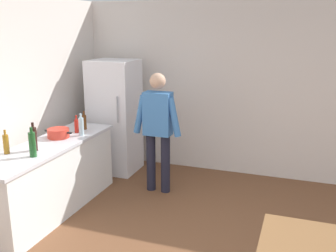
{
  "coord_description": "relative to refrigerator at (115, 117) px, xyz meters",
  "views": [
    {
      "loc": [
        0.93,
        -2.99,
        2.33
      ],
      "look_at": [
        -0.66,
        1.45,
        1.09
      ],
      "focal_mm": 41.4,
      "sensor_mm": 36.0,
      "label": 1
    }
  ],
  "objects": [
    {
      "name": "wall_back",
      "position": [
        1.9,
        0.6,
        0.45
      ],
      "size": [
        6.4,
        0.12,
        2.7
      ],
      "primitive_type": "cube",
      "color": "silver",
      "rests_on": "ground_plane"
    },
    {
      "name": "refrigerator",
      "position": [
        0.0,
        0.0,
        0.0
      ],
      "size": [
        0.7,
        0.67,
        1.8
      ],
      "color": "white",
      "rests_on": "ground_plane"
    },
    {
      "name": "bottle_oil_amber",
      "position": [
        -0.32,
        -2.06,
        0.12
      ],
      "size": [
        0.06,
        0.06,
        0.28
      ],
      "color": "#996619",
      "rests_on": "kitchen_counter"
    },
    {
      "name": "bottle_water_clear",
      "position": [
        0.09,
        -1.13,
        0.13
      ],
      "size": [
        0.07,
        0.07,
        0.3
      ],
      "color": "silver",
      "rests_on": "kitchen_counter"
    },
    {
      "name": "person",
      "position": [
        0.95,
        -0.55,
        0.08
      ],
      "size": [
        0.7,
        0.22,
        1.7
      ],
      "color": "#1E1E2D",
      "rests_on": "ground_plane"
    },
    {
      "name": "bottle_beer_brown",
      "position": [
        -0.04,
        -0.84,
        0.11
      ],
      "size": [
        0.06,
        0.06,
        0.26
      ],
      "color": "#5B3314",
      "rests_on": "kitchen_counter"
    },
    {
      "name": "bottle_sauce_red",
      "position": [
        -0.05,
        -1.02,
        0.1
      ],
      "size": [
        0.06,
        0.06,
        0.24
      ],
      "color": "#B22319",
      "rests_on": "kitchen_counter"
    },
    {
      "name": "bottle_wine_green",
      "position": [
        0.04,
        -2.05,
        0.15
      ],
      "size": [
        0.08,
        0.08,
        0.34
      ],
      "color": "#1E5123",
      "rests_on": "kitchen_counter"
    },
    {
      "name": "kitchen_counter",
      "position": [
        -0.1,
        -1.6,
        -0.45
      ],
      "size": [
        0.64,
        2.2,
        0.9
      ],
      "color": "white",
      "rests_on": "ground_plane"
    },
    {
      "name": "cooking_pot",
      "position": [
        -0.14,
        -1.31,
        0.06
      ],
      "size": [
        0.4,
        0.28,
        0.12
      ],
      "color": "red",
      "rests_on": "kitchen_counter"
    },
    {
      "name": "bottle_wine_dark",
      "position": [
        -0.09,
        -1.87,
        0.15
      ],
      "size": [
        0.08,
        0.08,
        0.34
      ],
      "color": "black",
      "rests_on": "kitchen_counter"
    }
  ]
}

